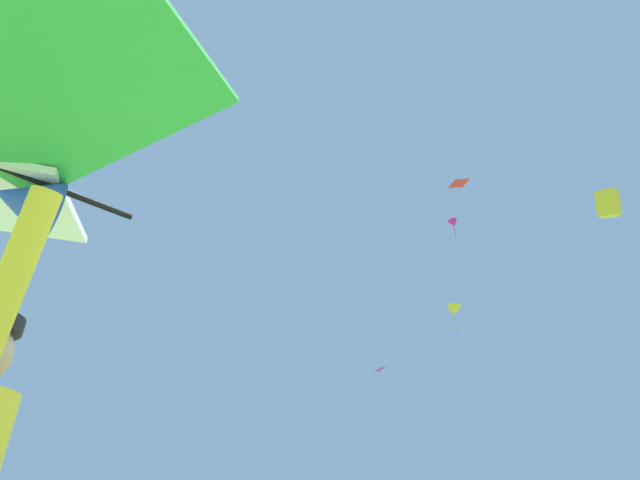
# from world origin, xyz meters

# --- Properties ---
(held_stunt_kite) EXTENTS (1.94, 1.30, 0.42)m
(held_stunt_kite) POSITION_xyz_m (-0.22, 0.09, 2.20)
(held_stunt_kite) COLOR black
(distant_kite_yellow_high_right) EXTENTS (0.98, 1.13, 1.28)m
(distant_kite_yellow_high_right) POSITION_xyz_m (3.90, 18.42, 11.57)
(distant_kite_yellow_high_right) COLOR yellow
(distant_kite_red_high_left) EXTENTS (0.74, 0.75, 0.25)m
(distant_kite_red_high_left) POSITION_xyz_m (-1.02, 15.40, 12.31)
(distant_kite_red_high_left) COLOR red
(distant_kite_yellow_mid_right) EXTENTS (1.29, 1.27, 2.20)m
(distant_kite_yellow_mid_right) POSITION_xyz_m (-5.39, 32.06, 13.58)
(distant_kite_yellow_mid_right) COLOR yellow
(distant_kite_magenta_far_center) EXTENTS (1.06, 0.99, 1.68)m
(distant_kite_magenta_far_center) POSITION_xyz_m (-4.52, 32.28, 20.62)
(distant_kite_magenta_far_center) COLOR #DB2393
(distant_kite_purple_mid_left) EXTENTS (1.06, 1.08, 0.38)m
(distant_kite_purple_mid_left) POSITION_xyz_m (-11.61, 33.14, 10.52)
(distant_kite_purple_mid_left) COLOR purple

